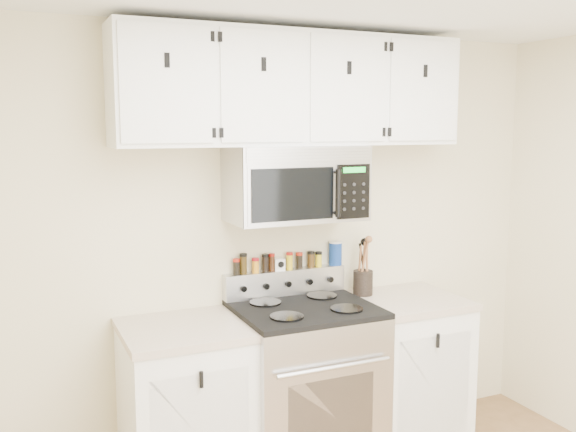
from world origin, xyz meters
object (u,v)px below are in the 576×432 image
at_px(range, 305,385).
at_px(microwave, 296,183).
at_px(utensil_crock, 363,281).
at_px(salt_canister, 335,253).

relative_size(range, microwave, 1.45).
distance_m(range, utensil_crock, 0.73).
bearing_deg(range, microwave, 89.77).
relative_size(utensil_crock, salt_canister, 2.38).
bearing_deg(microwave, utensil_crock, 6.66).
relative_size(range, salt_canister, 7.46).
xyz_separation_m(microwave, utensil_crock, (0.48, 0.06, -0.62)).
bearing_deg(range, salt_canister, 39.70).
bearing_deg(range, utensil_crock, 20.85).
height_order(utensil_crock, salt_canister, utensil_crock).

